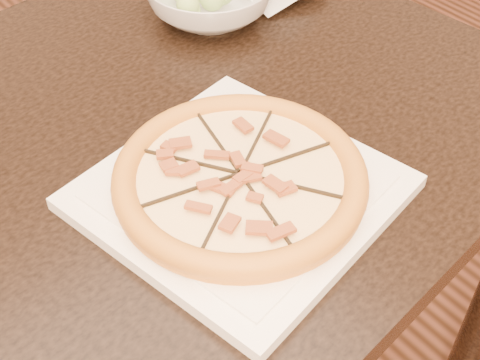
% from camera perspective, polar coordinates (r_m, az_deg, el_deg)
% --- Properties ---
extents(dining_table, '(1.40, 0.99, 0.75)m').
position_cam_1_polar(dining_table, '(0.95, -12.42, -3.97)').
color(dining_table, black).
rests_on(dining_table, floor).
extents(plate, '(0.38, 0.38, 0.02)m').
position_cam_1_polar(plate, '(0.81, 0.00, -1.00)').
color(plate, white).
rests_on(plate, dining_table).
extents(pizza, '(0.30, 0.30, 0.03)m').
position_cam_1_polar(pizza, '(0.79, -0.00, 0.21)').
color(pizza, '#C87628').
rests_on(pizza, plate).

